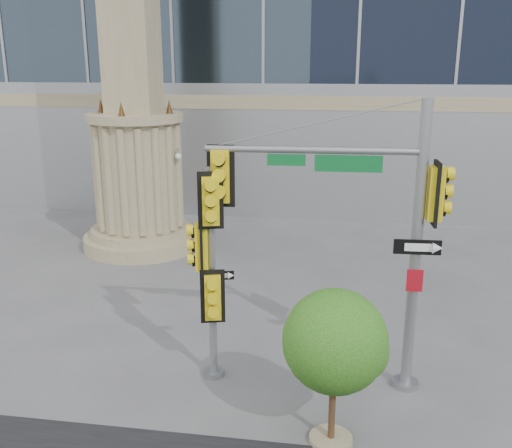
# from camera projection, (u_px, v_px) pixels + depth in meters

# --- Properties ---
(ground) EXTENTS (120.00, 120.00, 0.00)m
(ground) POSITION_uv_depth(u_px,v_px,m) (262.00, 383.00, 12.68)
(ground) COLOR #545456
(ground) RESTS_ON ground
(monument) EXTENTS (4.40, 4.40, 16.60)m
(monument) POSITION_uv_depth(u_px,v_px,m) (134.00, 101.00, 20.62)
(monument) COLOR gray
(monument) RESTS_ON ground
(main_signal_pole) EXTENTS (4.84, 0.62, 6.22)m
(main_signal_pole) POSITION_uv_depth(u_px,v_px,m) (362.00, 216.00, 11.65)
(main_signal_pole) COLOR slate
(main_signal_pole) RESTS_ON ground
(secondary_signal_pole) EXTENTS (0.90, 0.64, 4.82)m
(secondary_signal_pole) POSITION_uv_depth(u_px,v_px,m) (209.00, 259.00, 12.13)
(secondary_signal_pole) COLOR slate
(secondary_signal_pole) RESTS_ON ground
(street_tree) EXTENTS (1.94, 1.90, 3.03)m
(street_tree) POSITION_uv_depth(u_px,v_px,m) (337.00, 345.00, 10.21)
(street_tree) COLOR gray
(street_tree) RESTS_ON ground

